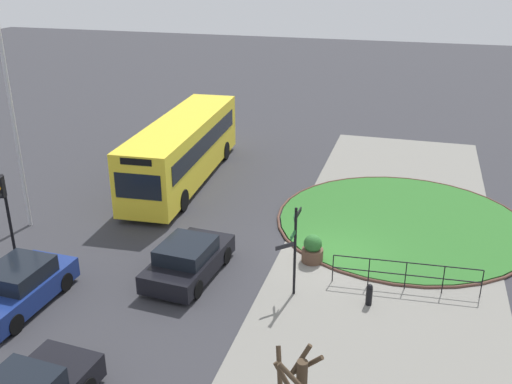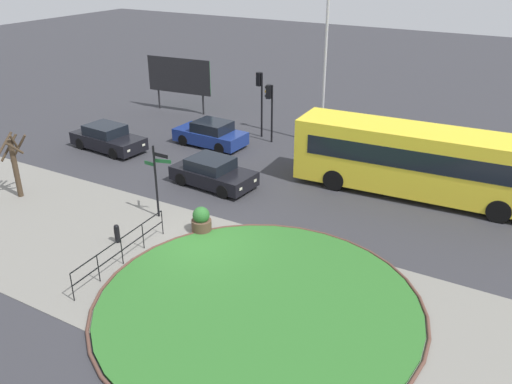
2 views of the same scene
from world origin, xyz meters
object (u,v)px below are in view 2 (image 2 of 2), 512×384
street_tree_bare (15,162)px  bollard_foreground (117,233)px  car_near_lane (108,138)px  lamppost_tall (325,61)px  car_trailing (211,134)px  traffic_light_near (260,90)px  signpost_directional (156,175)px  bus_yellow (420,161)px  car_far_lane (213,173)px  traffic_light_far (270,100)px  billboard_left (179,76)px  planter_near_signpost (201,221)px

street_tree_bare → bollard_foreground: bearing=-7.8°
bollard_foreground → car_near_lane: (-7.70, 7.46, 0.26)m
bollard_foreground → street_tree_bare: 6.98m
car_near_lane → lamppost_tall: bearing=39.2°
car_near_lane → car_trailing: bearing=41.2°
traffic_light_near → lamppost_tall: (3.68, 0.65, 1.94)m
signpost_directional → bus_yellow: size_ratio=0.28×
bollard_foreground → street_tree_bare: street_tree_bare is taller
car_far_lane → traffic_light_near: bearing=106.9°
traffic_light_near → lamppost_tall: bearing=-160.1°
car_far_lane → traffic_light_far: (-0.68, 6.78, 1.82)m
car_near_lane → bus_yellow: bearing=13.2°
bollard_foreground → street_tree_bare: size_ratio=0.26×
signpost_directional → street_tree_bare: signpost_directional is taller
billboard_left → street_tree_bare: billboard_left is taller
lamppost_tall → street_tree_bare: lamppost_tall is taller
traffic_light_far → billboard_left: billboard_left is taller
billboard_left → car_near_lane: bearing=-87.8°
car_near_lane → planter_near_signpost: car_near_lane is taller
bollard_foreground → billboard_left: 17.98m
car_near_lane → traffic_light_near: size_ratio=1.17×
signpost_directional → car_far_lane: signpost_directional is taller
planter_near_signpost → signpost_directional: bearing=174.7°
signpost_directional → street_tree_bare: (-6.79, -1.60, -0.22)m
traffic_light_near → street_tree_bare: size_ratio=1.26×
bus_yellow → billboard_left: (-17.58, 5.47, 0.73)m
car_far_lane → lamppost_tall: (2.04, 8.03, 4.09)m
car_trailing → traffic_light_near: (1.61, 2.81, 2.13)m
bollard_foreground → car_far_lane: car_far_lane is taller
traffic_light_near → lamppost_tall: 4.21m
car_trailing → lamppost_tall: 7.52m
street_tree_bare → bus_yellow: bearing=30.4°
bus_yellow → car_trailing: bus_yellow is taller
lamppost_tall → traffic_light_far: bearing=-155.3°
car_near_lane → planter_near_signpost: bearing=-23.0°
car_trailing → street_tree_bare: (-3.67, -9.98, 1.00)m
car_far_lane → lamppost_tall: size_ratio=0.47×
traffic_light_near → car_near_lane: bearing=55.2°
traffic_light_near → lamppost_tall: lamppost_tall is taller
car_near_lane → planter_near_signpost: size_ratio=4.10×
bus_yellow → bollard_foreground: bearing=45.5°
bollard_foreground → car_trailing: bearing=106.0°
bollard_foreground → signpost_directional: bearing=90.1°
traffic_light_far → car_near_lane: bearing=25.0°
bollard_foreground → lamppost_tall: size_ratio=0.09×
bus_yellow → signpost_directional: bearing=37.2°
car_far_lane → billboard_left: size_ratio=0.87×
billboard_left → street_tree_bare: size_ratio=1.58×
bus_yellow → street_tree_bare: bus_yellow is taller
car_trailing → lamppost_tall: lamppost_tall is taller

